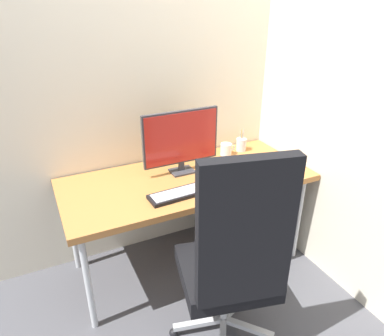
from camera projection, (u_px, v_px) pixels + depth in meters
name	position (u px, v px, depth m)	size (l,w,h in m)	color
ground_plane	(188.00, 260.00, 2.69)	(8.00, 8.00, 0.00)	#4C4C51
wall_back	(162.00, 63.00, 2.39)	(2.85, 0.04, 2.80)	beige
wall_side_right	(319.00, 66.00, 2.27)	(0.04, 1.91, 2.80)	beige
desk	(187.00, 183.00, 2.40)	(1.66, 0.72, 0.71)	#B27038
office_chair	(234.00, 259.00, 1.79)	(0.63, 0.64, 1.23)	black
filing_cabinet	(246.00, 212.00, 2.78)	(0.41, 0.46, 0.56)	gray
monitor	(181.00, 139.00, 2.35)	(0.53, 0.13, 0.43)	#333338
keyboard	(184.00, 192.00, 2.17)	(0.45, 0.16, 0.03)	black
mouse	(238.00, 176.00, 2.36)	(0.07, 0.09, 0.04)	black
pen_holder	(241.00, 144.00, 2.77)	(0.08, 0.08, 0.18)	silver
notebook	(280.00, 163.00, 2.56)	(0.14, 0.18, 0.01)	black
coffee_mug	(226.00, 149.00, 2.69)	(0.12, 0.08, 0.09)	white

